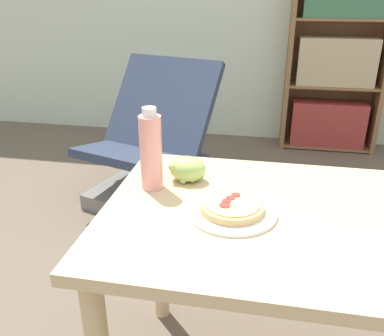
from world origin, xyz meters
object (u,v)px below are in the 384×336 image
lounge_chair_near (150,159)px  bookshelf (336,59)px  pizza_on_plate (232,209)px  drink_bottle (151,151)px  grape_bunch (187,169)px

lounge_chair_near → bookshelf: (1.23, 1.23, 0.47)m
pizza_on_plate → bookshelf: size_ratio=0.16×
drink_bottle → bookshelf: bearing=70.7°
pizza_on_plate → bookshelf: (0.60, 2.55, 0.03)m
pizza_on_plate → bookshelf: bookshelf is taller
drink_bottle → lounge_chair_near: bearing=107.4°
pizza_on_plate → lounge_chair_near: 1.53m
grape_bunch → drink_bottle: bearing=-144.8°
lounge_chair_near → bookshelf: bookshelf is taller
lounge_chair_near → grape_bunch: bearing=-49.7°
bookshelf → grape_bunch: bearing=-107.7°
pizza_on_plate → grape_bunch: size_ratio=2.14×
bookshelf → drink_bottle: bearing=-109.3°
drink_bottle → bookshelf: 2.58m
pizza_on_plate → drink_bottle: 0.30m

